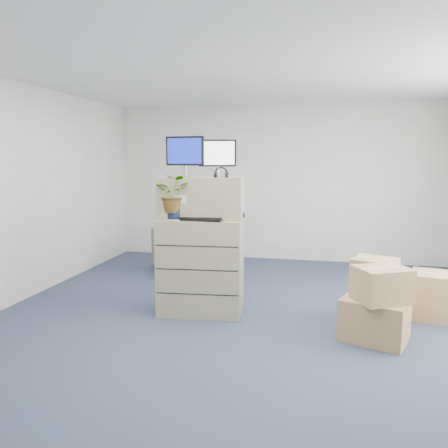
{
  "coord_description": "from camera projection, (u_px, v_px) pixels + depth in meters",
  "views": [
    {
      "loc": [
        0.77,
        -4.45,
        1.83
      ],
      "look_at": [
        -0.31,
        0.4,
        1.09
      ],
      "focal_mm": 35.0,
      "sensor_mm": 36.0,
      "label": 1
    }
  ],
  "objects": [
    {
      "name": "tissue_box",
      "position": [
        231.0,
        208.0,
        5.18
      ],
      "size": [
        0.32,
        0.24,
        0.11
      ],
      "primitive_type": "cube",
      "rotation": [
        0.0,
        0.0,
        0.36
      ],
      "color": "#3E93D4",
      "rests_on": "external_drive"
    },
    {
      "name": "potted_plant",
      "position": [
        174.0,
        199.0,
        4.99
      ],
      "size": [
        0.42,
        0.46,
        0.42
      ],
      "rotation": [
        0.0,
        0.0,
        0.09
      ],
      "color": "#A7C69F",
      "rests_on": "filing_cabinet_lower"
    },
    {
      "name": "mouse",
      "position": [
        224.0,
        218.0,
        4.99
      ],
      "size": [
        0.12,
        0.08,
        0.04
      ],
      "primitive_type": "ellipsoid",
      "rotation": [
        0.0,
        0.0,
        -0.11
      ],
      "color": "silver",
      "rests_on": "filing_cabinet_lower"
    },
    {
      "name": "water_bottle",
      "position": [
        209.0,
        206.0,
        5.18
      ],
      "size": [
        0.08,
        0.08,
        0.29
      ],
      "primitive_type": "cylinder",
      "color": "#95979E",
      "rests_on": "filing_cabinet_lower"
    },
    {
      "name": "filing_cabinet_upper",
      "position": [
        201.0,
        198.0,
        5.15
      ],
      "size": [
        1.02,
        0.58,
        0.49
      ],
      "primitive_type": "cube",
      "rotation": [
        0.0,
        0.0,
        0.09
      ],
      "color": "tan",
      "rests_on": "filing_cabinet_lower"
    },
    {
      "name": "external_drive",
      "position": [
        233.0,
        215.0,
        5.19
      ],
      "size": [
        0.25,
        0.21,
        0.07
      ],
      "primitive_type": "cube",
      "rotation": [
        0.0,
        0.0,
        -0.21
      ],
      "color": "black",
      "rests_on": "filing_cabinet_lower"
    },
    {
      "name": "cardboard_boxes",
      "position": [
        402.0,
        300.0,
        4.74
      ],
      "size": [
        1.66,
        1.44,
        0.77
      ],
      "color": "#A2764E",
      "rests_on": "ground"
    },
    {
      "name": "filing_cabinet_lower",
      "position": [
        201.0,
        266.0,
        5.21
      ],
      "size": [
        1.03,
        0.68,
        1.14
      ],
      "primitive_type": "cube",
      "rotation": [
        0.0,
        0.0,
        0.09
      ],
      "color": "tan",
      "rests_on": "ground"
    },
    {
      "name": "phone_dock",
      "position": [
        195.0,
        214.0,
        5.2
      ],
      "size": [
        0.07,
        0.06,
        0.15
      ],
      "rotation": [
        0.0,
        0.0,
        0.09
      ],
      "color": "silver",
      "rests_on": "filing_cabinet_lower"
    },
    {
      "name": "ground",
      "position": [
        244.0,
        330.0,
        4.73
      ],
      "size": [
        7.0,
        7.0,
        0.0
      ],
      "primitive_type": "plane",
      "color": "#252E42",
      "rests_on": "ground"
    },
    {
      "name": "monitor_right",
      "position": [
        217.0,
        156.0,
        5.08
      ],
      "size": [
        0.43,
        0.22,
        0.43
      ],
      "rotation": [
        0.0,
        0.0,
        0.27
      ],
      "color": "#99999E",
      "rests_on": "filing_cabinet_upper"
    },
    {
      "name": "office_chair",
      "position": [
        182.0,
        248.0,
        7.12
      ],
      "size": [
        1.06,
        1.06,
        0.8
      ],
      "primitive_type": "imported",
      "rotation": [
        0.0,
        0.0,
        3.87
      ],
      "color": "slate",
      "rests_on": "ground"
    },
    {
      "name": "wall_back",
      "position": [
        278.0,
        183.0,
        7.91
      ],
      "size": [
        6.0,
        0.02,
        2.8
      ],
      "primitive_type": "cube",
      "color": "beige",
      "rests_on": "ground"
    },
    {
      "name": "monitor_left",
      "position": [
        185.0,
        154.0,
        5.1
      ],
      "size": [
        0.48,
        0.21,
        0.47
      ],
      "rotation": [
        0.0,
        0.0,
        -0.11
      ],
      "color": "#99999E",
      "rests_on": "filing_cabinet_upper"
    },
    {
      "name": "keyboard",
      "position": [
        199.0,
        219.0,
        4.99
      ],
      "size": [
        0.58,
        0.28,
        0.03
      ],
      "primitive_type": "cube",
      "rotation": [
        0.0,
        0.0,
        -0.08
      ],
      "color": "black",
      "rests_on": "filing_cabinet_lower"
    },
    {
      "name": "headphones",
      "position": [
        221.0,
        174.0,
        4.89
      ],
      "size": [
        0.16,
        0.03,
        0.16
      ],
      "primitive_type": "torus",
      "rotation": [
        1.57,
        0.0,
        0.09
      ],
      "color": "black",
      "rests_on": "filing_cabinet_upper"
    }
  ]
}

